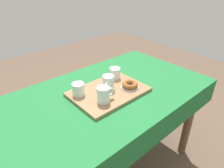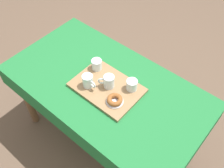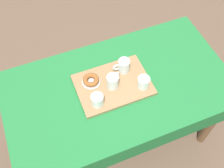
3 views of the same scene
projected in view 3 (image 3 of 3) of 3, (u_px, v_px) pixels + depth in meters
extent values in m
plane|color=brown|center=(117.00, 133.00, 2.37)|extent=(6.00, 6.00, 0.00)
cube|color=#1E6B33|center=(119.00, 88.00, 1.77)|extent=(1.46, 0.81, 0.04)
cube|color=#1E6B33|center=(98.00, 53.00, 2.05)|extent=(1.46, 0.01, 0.14)
cube|color=#1E6B33|center=(144.00, 148.00, 1.64)|extent=(1.46, 0.01, 0.14)
cube|color=#1E6B33|center=(211.00, 63.00, 2.00)|extent=(0.01, 0.81, 0.14)
cube|color=#1E6B33|center=(9.00, 133.00, 1.70)|extent=(0.01, 0.81, 0.14)
cylinder|color=brown|center=(172.00, 60.00, 2.37)|extent=(0.06, 0.06, 0.71)
cylinder|color=brown|center=(25.00, 109.00, 2.11)|extent=(0.06, 0.06, 0.71)
cylinder|color=brown|center=(213.00, 121.00, 2.05)|extent=(0.06, 0.06, 0.71)
cube|color=olive|center=(113.00, 85.00, 1.75)|extent=(0.47, 0.33, 0.02)
cylinder|color=silver|center=(113.00, 82.00, 1.70)|extent=(0.07, 0.07, 0.09)
cylinder|color=#5B230A|center=(113.00, 82.00, 1.70)|extent=(0.06, 0.06, 0.07)
torus|color=silver|center=(117.00, 76.00, 1.72)|extent=(0.05, 0.04, 0.05)
cylinder|color=silver|center=(124.00, 66.00, 1.77)|extent=(0.07, 0.07, 0.09)
cylinder|color=#5B230A|center=(124.00, 67.00, 1.77)|extent=(0.06, 0.06, 0.07)
torus|color=silver|center=(117.00, 67.00, 1.76)|extent=(0.05, 0.02, 0.05)
cylinder|color=silver|center=(97.00, 100.00, 1.63)|extent=(0.08, 0.08, 0.08)
cylinder|color=silver|center=(97.00, 101.00, 1.64)|extent=(0.06, 0.06, 0.05)
cylinder|color=silver|center=(143.00, 82.00, 1.70)|extent=(0.08, 0.08, 0.08)
cylinder|color=silver|center=(143.00, 84.00, 1.72)|extent=(0.06, 0.06, 0.04)
cylinder|color=silver|center=(91.00, 82.00, 1.75)|extent=(0.12, 0.12, 0.01)
torus|color=brown|center=(91.00, 80.00, 1.73)|extent=(0.10, 0.10, 0.03)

